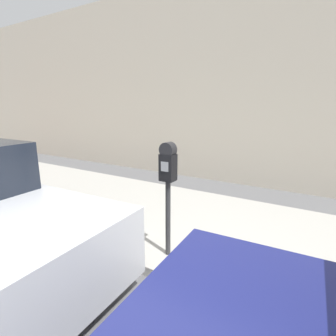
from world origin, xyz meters
name	(u,v)px	position (x,y,z in m)	size (l,w,h in m)	color
sidewalk	(225,232)	(0.00, 2.20, 0.06)	(24.00, 2.80, 0.12)	#ADAAA3
building_facade	(274,81)	(0.00, 5.06, 2.42)	(24.00, 0.30, 4.84)	beige
parking_meter	(168,176)	(-0.38, 1.16, 1.11)	(0.17, 0.15, 1.39)	#2D2D30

